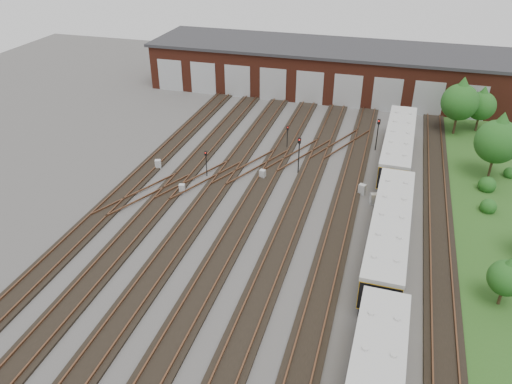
# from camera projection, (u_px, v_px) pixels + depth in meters

# --- Properties ---
(ground) EXTENTS (120.00, 120.00, 0.00)m
(ground) POSITION_uv_depth(u_px,v_px,m) (249.00, 256.00, 38.16)
(ground) COLOR #43403E
(ground) RESTS_ON ground
(track_network) EXTENTS (30.40, 70.00, 0.33)m
(track_network) POSITION_uv_depth(u_px,v_px,m) (250.00, 250.00, 38.64)
(track_network) COLOR black
(track_network) RESTS_ON ground
(maintenance_shed) EXTENTS (51.00, 12.50, 6.35)m
(maintenance_shed) POSITION_uv_depth(u_px,v_px,m) (332.00, 69.00, 69.69)
(maintenance_shed) COLOR #582316
(maintenance_shed) RESTS_ON ground
(grass_verge) EXTENTS (8.00, 55.00, 0.05)m
(grass_verge) POSITION_uv_depth(u_px,v_px,m) (500.00, 224.00, 41.86)
(grass_verge) COLOR #234617
(grass_verge) RESTS_ON ground
(metro_train) EXTENTS (3.13, 47.38, 3.17)m
(metro_train) POSITION_uv_depth(u_px,v_px,m) (389.00, 233.00, 37.38)
(metro_train) COLOR black
(metro_train) RESTS_ON ground
(signal_mast_0) EXTENTS (0.24, 0.22, 2.70)m
(signal_mast_0) POSITION_uv_depth(u_px,v_px,m) (206.00, 160.00, 48.41)
(signal_mast_0) COLOR black
(signal_mast_0) RESTS_ON ground
(signal_mast_1) EXTENTS (0.27, 0.25, 2.68)m
(signal_mast_1) POSITION_uv_depth(u_px,v_px,m) (287.00, 134.00, 53.86)
(signal_mast_1) COLOR black
(signal_mast_1) RESTS_ON ground
(signal_mast_2) EXTENTS (0.29, 0.27, 3.82)m
(signal_mast_2) POSITION_uv_depth(u_px,v_px,m) (299.00, 151.00, 48.62)
(signal_mast_2) COLOR black
(signal_mast_2) RESTS_ON ground
(signal_mast_3) EXTENTS (0.31, 0.29, 3.60)m
(signal_mast_3) POSITION_uv_depth(u_px,v_px,m) (378.00, 131.00, 53.26)
(signal_mast_3) COLOR black
(signal_mast_3) RESTS_ON ground
(relay_cabinet_0) EXTENTS (0.60, 0.54, 0.87)m
(relay_cabinet_0) POSITION_uv_depth(u_px,v_px,m) (182.00, 189.00, 46.25)
(relay_cabinet_0) COLOR #A4A7A9
(relay_cabinet_0) RESTS_ON ground
(relay_cabinet_1) EXTENTS (0.70, 0.65, 0.96)m
(relay_cabinet_1) POSITION_uv_depth(u_px,v_px,m) (158.00, 164.00, 50.42)
(relay_cabinet_1) COLOR #A4A7A9
(relay_cabinet_1) RESTS_ON ground
(relay_cabinet_2) EXTENTS (0.64, 0.57, 0.91)m
(relay_cabinet_2) POSITION_uv_depth(u_px,v_px,m) (263.00, 174.00, 48.66)
(relay_cabinet_2) COLOR #A4A7A9
(relay_cabinet_2) RESTS_ON ground
(relay_cabinet_3) EXTENTS (0.73, 0.66, 1.01)m
(relay_cabinet_3) POSITION_uv_depth(u_px,v_px,m) (362.00, 189.00, 45.97)
(relay_cabinet_3) COLOR #A4A7A9
(relay_cabinet_3) RESTS_ON ground
(relay_cabinet_4) EXTENTS (0.75, 0.69, 1.04)m
(relay_cabinet_4) POSITION_uv_depth(u_px,v_px,m) (374.00, 199.00, 44.50)
(relay_cabinet_4) COLOR #A4A7A9
(relay_cabinet_4) RESTS_ON ground
(tree_0) EXTENTS (4.12, 4.12, 6.83)m
(tree_0) POSITION_uv_depth(u_px,v_px,m) (461.00, 98.00, 56.00)
(tree_0) COLOR #382A19
(tree_0) RESTS_ON ground
(tree_1) EXTENTS (3.31, 3.31, 5.49)m
(tree_1) POSITION_uv_depth(u_px,v_px,m) (482.00, 103.00, 57.17)
(tree_1) COLOR #382A19
(tree_1) RESTS_ON ground
(tree_2) EXTENTS (4.16, 4.16, 6.90)m
(tree_2) POSITION_uv_depth(u_px,v_px,m) (499.00, 137.00, 46.66)
(tree_2) COLOR #382A19
(tree_2) RESTS_ON ground
(tree_3) EXTENTS (2.41, 2.41, 3.99)m
(tree_3) POSITION_uv_depth(u_px,v_px,m) (507.00, 274.00, 32.32)
(tree_3) COLOR #382A19
(tree_3) RESTS_ON ground
(bush_0) EXTENTS (1.41, 1.41, 1.41)m
(bush_0) POSITION_uv_depth(u_px,v_px,m) (489.00, 205.00, 43.29)
(bush_0) COLOR #1D4C15
(bush_0) RESTS_ON ground
(bush_1) EXTENTS (1.61, 1.61, 1.61)m
(bush_1) POSITION_uv_depth(u_px,v_px,m) (488.00, 183.00, 46.45)
(bush_1) COLOR #1D4C15
(bush_1) RESTS_ON ground
(bush_2) EXTENTS (1.22, 1.22, 1.22)m
(bush_2) POSITION_uv_depth(u_px,v_px,m) (511.00, 171.00, 48.80)
(bush_2) COLOR #1D4C15
(bush_2) RESTS_ON ground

